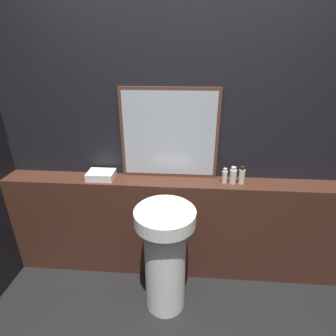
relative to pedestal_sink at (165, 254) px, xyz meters
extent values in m
cube|color=black|center=(0.05, 0.53, 0.75)|extent=(8.00, 0.06, 2.50)
cube|color=#422319|center=(0.05, 0.39, -0.04)|extent=(2.85, 0.22, 0.91)
cylinder|color=white|center=(0.00, 0.00, -0.11)|extent=(0.31, 0.31, 0.77)
cylinder|color=white|center=(0.00, 0.00, 0.33)|extent=(0.43, 0.43, 0.10)
torus|color=white|center=(0.00, 0.00, 0.38)|extent=(0.42, 0.42, 0.02)
cube|color=#563323|center=(-0.01, 0.48, 0.78)|extent=(0.77, 0.03, 0.72)
cube|color=#B2BCC6|center=(-0.01, 0.47, 0.78)|extent=(0.72, 0.02, 0.67)
cube|color=white|center=(-0.56, 0.39, 0.45)|extent=(0.22, 0.16, 0.06)
cylinder|color=beige|center=(0.44, 0.39, 0.47)|extent=(0.04, 0.04, 0.10)
cylinder|color=silver|center=(0.44, 0.39, 0.53)|extent=(0.03, 0.03, 0.02)
cylinder|color=beige|center=(0.51, 0.39, 0.48)|extent=(0.05, 0.05, 0.11)
cylinder|color=silver|center=(0.51, 0.39, 0.54)|extent=(0.04, 0.04, 0.03)
cylinder|color=beige|center=(0.57, 0.39, 0.48)|extent=(0.05, 0.05, 0.12)
cylinder|color=black|center=(0.57, 0.39, 0.55)|extent=(0.03, 0.03, 0.03)
camera|label=1|loc=(0.14, -1.51, 1.37)|focal=28.00mm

